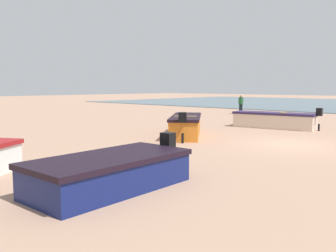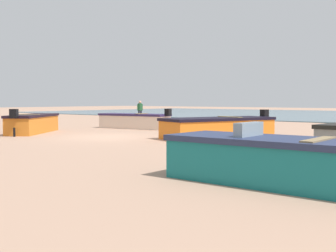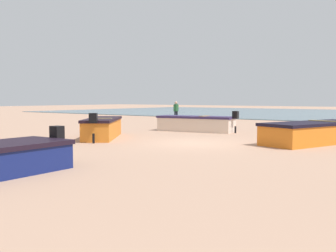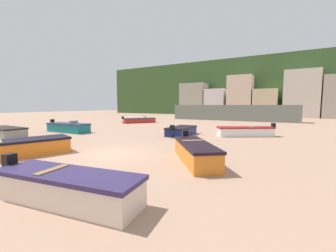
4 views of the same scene
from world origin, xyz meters
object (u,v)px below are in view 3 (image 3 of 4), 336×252
Objects in this scene: boat_orange_1 at (103,128)px; boat_cream_7 at (196,124)px; boat_orange_4 at (316,132)px; beach_walker_foreground at (176,109)px.

boat_cream_7 is at bearing 38.01° from boat_orange_1.
boat_orange_1 reaches higher than boat_orange_4.
boat_orange_1 is 0.77× the size of boat_orange_4.
boat_orange_1 is 0.89× the size of boat_cream_7.
boat_cream_7 is 10.20m from beach_walker_foreground.
boat_cream_7 is at bearing 3.25° from boat_orange_4.
boat_orange_1 is 14.28m from beach_walker_foreground.
boat_cream_7 is (-1.59, -5.68, -0.03)m from boat_orange_1.
beach_walker_foreground is at bearing 33.71° from boat_cream_7.
boat_cream_7 is (7.12, -2.03, -0.01)m from boat_orange_4.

